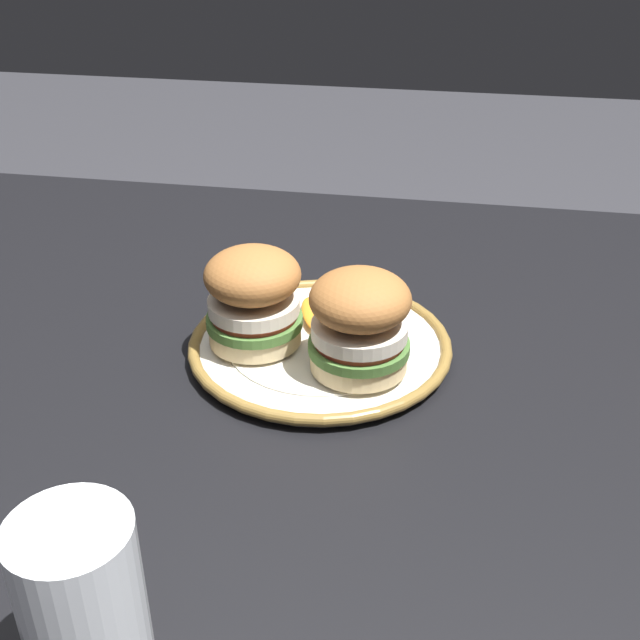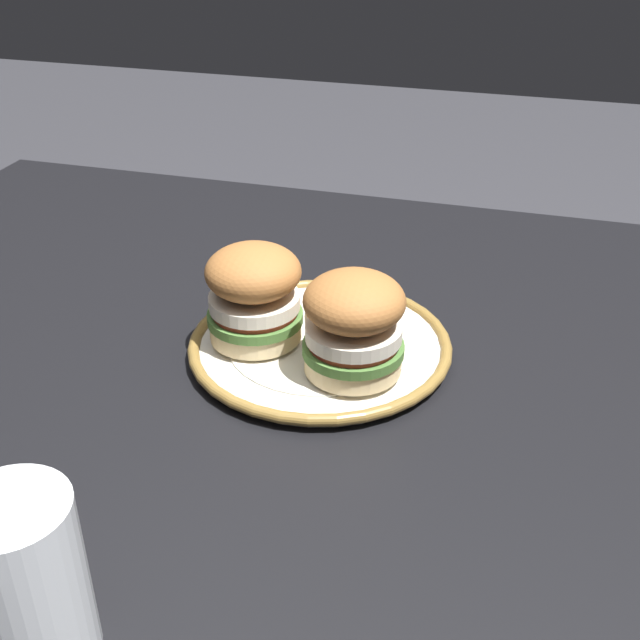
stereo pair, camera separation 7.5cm
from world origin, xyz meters
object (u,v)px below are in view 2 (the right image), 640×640
at_px(dining_table, 356,455).
at_px(drinking_glass, 28,590).
at_px(sandwich_half_right, 254,293).
at_px(dinner_plate, 320,346).
at_px(sandwich_half_left, 353,325).

xyz_separation_m(dining_table, drinking_glass, (-0.13, -0.35, 0.14)).
height_order(sandwich_half_right, drinking_glass, drinking_glass).
relative_size(dinner_plate, sandwich_half_left, 2.25).
relative_size(sandwich_half_left, drinking_glass, 0.96).
distance_m(dining_table, dinner_plate, 0.12).
height_order(dining_table, dinner_plate, dinner_plate).
height_order(dinner_plate, sandwich_half_left, sandwich_half_left).
bearing_deg(sandwich_half_right, drinking_glass, -91.47).
bearing_deg(sandwich_half_right, dining_table, -14.61).
xyz_separation_m(sandwich_half_left, sandwich_half_right, (-0.11, 0.03, 0.00)).
height_order(dinner_plate, sandwich_half_right, sandwich_half_right).
height_order(sandwich_half_left, drinking_glass, drinking_glass).
relative_size(sandwich_half_left, sandwich_half_right, 0.96).
relative_size(sandwich_half_right, drinking_glass, 0.99).
distance_m(dinner_plate, sandwich_half_right, 0.09).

